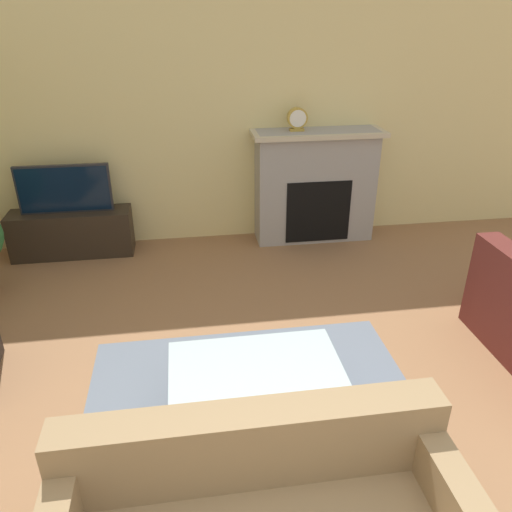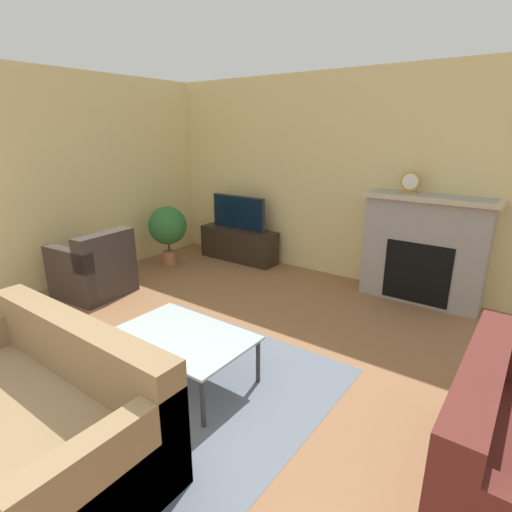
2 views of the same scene
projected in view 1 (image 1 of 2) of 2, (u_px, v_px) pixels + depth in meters
wall_back at (221, 121)px, 5.45m from camera, size 8.88×0.06×2.70m
area_rug at (256, 414)px, 3.36m from camera, size 2.30×1.92×0.00m
fireplace at (315, 184)px, 5.69m from camera, size 1.46×0.46×1.27m
tv_stand at (72, 233)px, 5.46m from camera, size 1.28×0.36×0.50m
tv at (64, 189)px, 5.23m from camera, size 0.96×0.06×0.52m
coffee_table at (256, 373)px, 3.18m from camera, size 1.10×0.72×0.41m
mantel_clock at (297, 119)px, 5.33m from camera, size 0.22×0.07×0.25m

